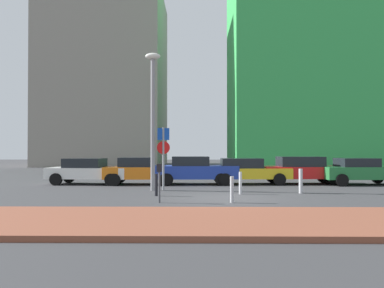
% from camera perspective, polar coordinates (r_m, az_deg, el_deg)
% --- Properties ---
extents(ground_plane, '(120.00, 120.00, 0.00)m').
position_cam_1_polar(ground_plane, '(16.04, 4.45, -7.50)').
color(ground_plane, '#38383A').
extents(sidewalk_brick, '(40.00, 4.19, 0.14)m').
position_cam_1_polar(sidewalk_brick, '(10.48, 6.46, -10.71)').
color(sidewalk_brick, brown).
rests_on(sidewalk_brick, ground).
extents(parked_car_white, '(4.44, 2.24, 1.40)m').
position_cam_1_polar(parked_car_white, '(22.78, -14.35, -3.64)').
color(parked_car_white, white).
rests_on(parked_car_white, ground).
extents(parked_car_orange, '(4.12, 2.25, 1.45)m').
position_cam_1_polar(parked_car_orange, '(22.16, -7.20, -3.69)').
color(parked_car_orange, orange).
rests_on(parked_car_orange, ground).
extents(parked_car_blue, '(4.66, 2.12, 1.50)m').
position_cam_1_polar(parked_car_blue, '(22.03, 0.27, -3.66)').
color(parked_car_blue, '#1E389E').
rests_on(parked_car_blue, ground).
extents(parked_car_yellow, '(4.52, 2.06, 1.40)m').
position_cam_1_polar(parked_car_yellow, '(22.35, 7.58, -3.70)').
color(parked_car_yellow, gold).
rests_on(parked_car_yellow, ground).
extents(parked_car_red, '(4.34, 2.12, 1.49)m').
position_cam_1_polar(parked_car_red, '(23.06, 15.05, -3.46)').
color(parked_car_red, red).
rests_on(parked_car_red, ground).
extents(parked_car_green, '(4.14, 2.15, 1.42)m').
position_cam_1_polar(parked_car_green, '(23.44, 22.39, -3.48)').
color(parked_car_green, '#237238').
rests_on(parked_car_green, ground).
extents(parking_sign_post, '(0.60, 0.10, 2.90)m').
position_cam_1_polar(parking_sign_post, '(18.84, -4.03, -0.94)').
color(parking_sign_post, gray).
rests_on(parking_sign_post, ground).
extents(parking_meter, '(0.18, 0.14, 1.37)m').
position_cam_1_polar(parking_meter, '(14.46, -4.60, -4.70)').
color(parking_meter, '#4C4C51').
rests_on(parking_meter, ground).
extents(street_lamp, '(0.70, 0.36, 6.32)m').
position_cam_1_polar(street_lamp, '(18.84, -5.50, 4.97)').
color(street_lamp, gray).
rests_on(street_lamp, ground).
extents(traffic_bollard_near, '(0.13, 0.13, 0.94)m').
position_cam_1_polar(traffic_bollard_near, '(17.30, 6.79, -5.45)').
color(traffic_bollard_near, '#B7B7BC').
rests_on(traffic_bollard_near, ground).
extents(traffic_bollard_mid, '(0.13, 0.13, 0.93)m').
position_cam_1_polar(traffic_bollard_mid, '(14.49, 5.61, -6.37)').
color(traffic_bollard_mid, '#B7B7BC').
rests_on(traffic_bollard_mid, ground).
extents(traffic_bollard_far, '(0.12, 0.12, 0.89)m').
position_cam_1_polar(traffic_bollard_far, '(16.59, -5.02, -5.73)').
color(traffic_bollard_far, black).
rests_on(traffic_bollard_far, ground).
extents(traffic_bollard_edge, '(0.16, 0.16, 1.05)m').
position_cam_1_polar(traffic_bollard_edge, '(18.11, 14.97, -5.03)').
color(traffic_bollard_edge, '#B7B7BC').
rests_on(traffic_bollard_edge, ground).
extents(building_colorful_midrise, '(18.13, 12.24, 31.90)m').
position_cam_1_polar(building_colorful_midrise, '(47.94, 16.79, 16.32)').
color(building_colorful_midrise, green).
rests_on(building_colorful_midrise, ground).
extents(building_under_construction, '(13.58, 13.61, 20.48)m').
position_cam_1_polar(building_under_construction, '(50.96, -11.79, 8.68)').
color(building_under_construction, gray).
rests_on(building_under_construction, ground).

